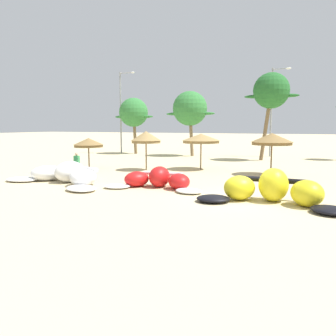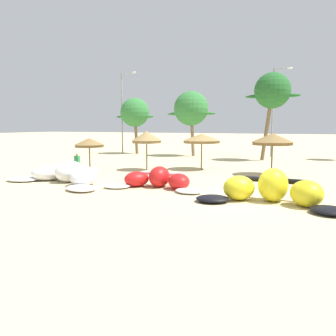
% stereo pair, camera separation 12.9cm
% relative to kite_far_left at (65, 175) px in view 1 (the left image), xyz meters
% --- Properties ---
extents(ground_plane, '(260.00, 260.00, 0.00)m').
position_rel_kite_far_left_xyz_m(ground_plane, '(10.79, -0.21, -0.49)').
color(ground_plane, beige).
extents(kite_far_left, '(7.65, 4.30, 1.29)m').
position_rel_kite_far_left_xyz_m(kite_far_left, '(0.00, 0.00, 0.00)').
color(kite_far_left, white).
rests_on(kite_far_left, ground).
extents(kite_left, '(5.87, 2.88, 1.17)m').
position_rel_kite_far_left_xyz_m(kite_left, '(5.81, 0.74, -0.05)').
color(kite_left, white).
rests_on(kite_left, ground).
extents(kite_left_of_center, '(6.67, 3.16, 1.53)m').
position_rel_kite_far_left_xyz_m(kite_left_of_center, '(12.08, -0.59, 0.09)').
color(kite_left_of_center, black).
rests_on(kite_left_of_center, ground).
extents(beach_umbrella_near_van, '(2.37, 2.37, 2.45)m').
position_rel_kite_far_left_xyz_m(beach_umbrella_near_van, '(-2.83, 6.25, 1.59)').
color(beach_umbrella_near_van, brown).
rests_on(beach_umbrella_near_van, ground).
extents(beach_umbrella_middle, '(2.32, 2.32, 3.01)m').
position_rel_kite_far_left_xyz_m(beach_umbrella_middle, '(1.76, 7.28, 2.06)').
color(beach_umbrella_middle, brown).
rests_on(beach_umbrella_middle, ground).
extents(beach_umbrella_near_palms, '(2.95, 2.95, 2.81)m').
position_rel_kite_far_left_xyz_m(beach_umbrella_near_palms, '(5.48, 9.38, 1.95)').
color(beach_umbrella_near_palms, brown).
rests_on(beach_umbrella_near_palms, ground).
extents(beach_umbrella_outermost, '(2.84, 2.84, 2.92)m').
position_rel_kite_far_left_xyz_m(beach_umbrella_outermost, '(10.93, 8.36, 2.02)').
color(beach_umbrella_outermost, brown).
rests_on(beach_umbrella_outermost, ground).
extents(person_near_kites, '(0.36, 0.24, 1.62)m').
position_rel_kite_far_left_xyz_m(person_near_kites, '(-1.06, 2.49, 0.33)').
color(person_near_kites, '#383842').
rests_on(person_near_kites, ground).
extents(palm_leftmost, '(5.22, 3.48, 6.75)m').
position_rel_kite_far_left_xyz_m(palm_leftmost, '(-6.83, 20.74, 4.46)').
color(palm_leftmost, brown).
rests_on(palm_leftmost, ground).
extents(palm_left, '(5.77, 3.84, 7.24)m').
position_rel_kite_far_left_xyz_m(palm_left, '(0.50, 20.48, 4.78)').
color(palm_left, '#7F6647').
rests_on(palm_left, ground).
extents(palm_left_of_gap, '(5.19, 3.46, 8.50)m').
position_rel_kite_far_left_xyz_m(palm_left_of_gap, '(9.45, 18.76, 6.20)').
color(palm_left_of_gap, brown).
rests_on(palm_left_of_gap, ground).
extents(lamppost_west, '(2.11, 0.24, 9.87)m').
position_rel_kite_far_left_xyz_m(lamppost_west, '(-8.46, 20.75, 5.03)').
color(lamppost_west, gray).
rests_on(lamppost_west, ground).
extents(lamppost_west_center, '(1.99, 0.24, 9.60)m').
position_rel_kite_far_left_xyz_m(lamppost_west_center, '(9.12, 23.22, 4.87)').
color(lamppost_west_center, gray).
rests_on(lamppost_west_center, ground).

